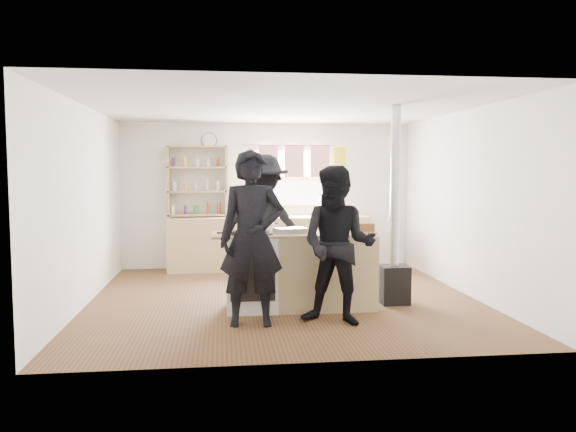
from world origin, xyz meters
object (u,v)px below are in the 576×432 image
Objects in this scene: skillet_greens at (246,232)px; person_near_left at (252,238)px; person_near_right at (338,245)px; person_far at (263,224)px; stockpot_stove at (266,225)px; thermos at (322,208)px; flue_heater at (394,252)px; bread_board at (365,229)px; cooking_island at (300,271)px; stockpot_counter at (335,225)px; roast_tray at (290,230)px.

skillet_greens is 0.18× the size of person_near_left.
person_near_right is 0.91× the size of person_far.
person_near_right is at bearing -52.75° from stockpot_stove.
person_far is at bearing -122.26° from thermos.
person_far is at bearing 153.43° from flue_heater.
skillet_greens is 1.43m from bread_board.
cooking_island is at bearing -105.54° from thermos.
person_near_right is (0.31, -0.74, 0.40)m from cooking_island.
person_far is (-1.16, -1.84, -0.10)m from thermos.
thermos is at bearing 90.00° from bread_board.
stockpot_stove is at bearing 164.98° from bread_board.
thermos is 3.21m from skillet_greens.
stockpot_counter reaches higher than skillet_greens.
thermos is 1.36× the size of stockpot_stove.
person_far reaches higher than roast_tray.
flue_heater is (1.35, 0.18, -0.31)m from roast_tray.
thermos is at bearing 72.29° from roast_tray.
thermos is 0.16× the size of person_far.
person_near_left reaches higher than thermos.
skillet_greens is 0.18× the size of person_far.
person_near_left is at bearing -104.45° from stockpot_stove.
skillet_greens is at bearing -116.37° from thermos.
person_far is at bearing 84.00° from person_near_left.
cooking_island is 1.12m from person_far.
cooking_island is at bearing -172.60° from stockpot_counter.
stockpot_stove is at bearing 151.73° from person_near_right.
flue_heater reaches higher than person_near_left.
person_near_left is at bearing -160.11° from person_near_right.
person_far is at bearing 89.11° from stockpot_stove.
flue_heater is (0.45, 0.25, -0.33)m from bread_board.
person_near_right is (-0.46, -3.51, -0.18)m from thermos.
flue_heater reaches higher than stockpot_counter.
thermos is at bearing 107.05° from person_near_right.
thermos is at bearing 74.46° from cooking_island.
person_near_left reaches higher than stockpot_stove.
stockpot_counter is at bearing -174.61° from flue_heater.
stockpot_counter is (0.83, -0.14, 0.01)m from stockpot_stove.
thermos reaches higher than cooking_island.
cooking_island is 1.03× the size of person_near_left.
thermos is at bearing 63.63° from skillet_greens.
person_near_left is (-1.06, -0.72, -0.07)m from stockpot_counter.
stockpot_counter reaches higher than roast_tray.
person_far is (-0.70, 1.68, 0.08)m from person_near_right.
person_near_right reaches higher than skillet_greens.
cooking_island is 1.04× the size of person_far.
person_near_right is 1.82m from person_far.
roast_tray is 0.58m from stockpot_counter.
stockpot_stove is 0.74m from person_far.
cooking_island is at bearing 171.10° from bread_board.
roast_tray is at bearing 175.26° from bread_board.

